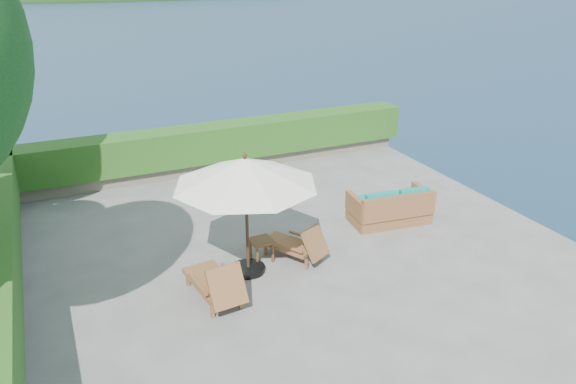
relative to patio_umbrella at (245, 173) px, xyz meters
name	(u,v)px	position (x,y,z in m)	size (l,w,h in m)	color
ground	(291,255)	(1.05, 0.24, -2.12)	(12.00, 12.00, 0.00)	gray
foundation	(291,316)	(1.05, 0.24, -3.67)	(12.00, 12.00, 3.00)	#5A5348
ocean	(290,368)	(1.05, 0.24, -5.12)	(600.00, 600.00, 0.00)	#173548
planter_wall_far	(212,164)	(1.05, 5.84, -1.94)	(12.00, 0.60, 0.36)	#726A5B
hedge_far	(210,143)	(1.05, 5.84, -1.27)	(12.40, 0.90, 1.00)	#224C15
patio_umbrella	(245,173)	(0.00, 0.00, 0.00)	(2.87, 2.87, 2.51)	black
lounge_left	(216,283)	(-0.90, -0.73, -1.74)	(0.82, 1.64, 0.91)	brown
lounge_right	(297,244)	(1.11, 0.05, -1.78)	(1.20, 1.51, 0.81)	brown
side_table	(261,243)	(0.42, 0.31, -1.73)	(0.46, 0.46, 0.47)	brown
wicker_loveseat	(391,209)	(3.86, 0.71, -1.77)	(1.97, 1.16, 0.92)	brown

